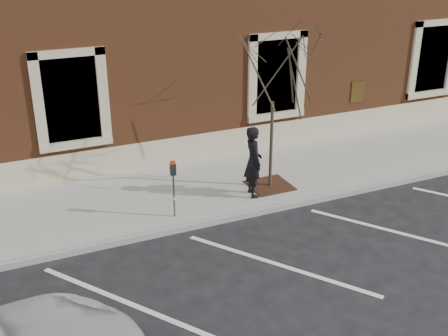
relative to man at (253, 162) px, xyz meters
name	(u,v)px	position (x,y,z in m)	size (l,w,h in m)	color
ground	(234,219)	(-0.87, -0.74, -1.07)	(120.00, 120.00, 0.00)	#28282B
sidewalk_near	(206,188)	(-0.87, 1.01, -1.00)	(40.00, 3.50, 0.15)	#ADADA3
curb_near	(235,217)	(-0.87, -0.79, -1.00)	(40.00, 0.12, 0.15)	#9E9E99
parking_stripes	(279,265)	(-0.87, -2.94, -1.07)	(28.00, 4.40, 0.01)	silver
building_civic	(136,9)	(-0.87, 7.01, 2.92)	(40.00, 8.62, 8.00)	brown
man	(253,162)	(0.00, 0.00, 0.00)	(0.67, 0.44, 1.84)	black
parking_meter	(173,179)	(-2.22, -0.29, 0.06)	(0.13, 0.10, 1.42)	#595B60
tree_grate	(270,185)	(0.66, 0.30, -0.91)	(1.07, 1.07, 0.03)	#401D14
sapling	(274,77)	(0.66, 0.30, 2.02)	(2.52, 2.52, 4.21)	#423728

